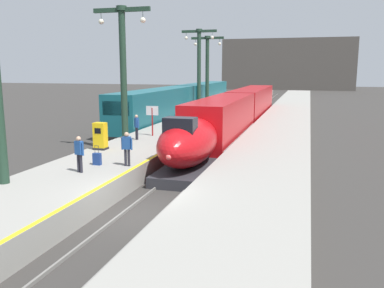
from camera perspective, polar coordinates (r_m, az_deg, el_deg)
name	(u,v)px	position (r m, az deg, el deg)	size (l,w,h in m)	color
ground_plane	(140,217)	(16.44, -7.30, -10.08)	(260.00, 260.00, 0.00)	#33302D
platform_left	(201,122)	(40.51, 1.25, 3.09)	(4.80, 110.00, 1.05)	gray
platform_right	(284,125)	(39.25, 12.77, 2.59)	(4.80, 110.00, 1.05)	gray
platform_left_safety_stripe	(223,118)	(39.93, 4.42, 3.72)	(0.20, 107.80, 0.01)	yellow
rail_main_left	(238,124)	(42.55, 6.50, 2.75)	(0.08, 110.00, 0.12)	slate
rail_main_right	(253,125)	(42.33, 8.50, 2.66)	(0.08, 110.00, 0.12)	slate
rail_secondary_left	(165,122)	(44.60, -3.83, 3.15)	(0.08, 110.00, 0.12)	slate
rail_secondary_right	(178,122)	(44.11, -1.99, 3.08)	(0.08, 110.00, 0.12)	slate
highspeed_train_main	(236,112)	(36.80, 6.27, 4.47)	(2.92, 38.12, 3.60)	#B20F14
regional_train_adjacent	(185,100)	(48.83, -1.05, 6.25)	(2.85, 36.60, 3.80)	#145660
station_column_mid	(123,60)	(28.08, -9.68, 11.58)	(4.00, 0.68, 8.77)	#1E3828
station_column_far	(199,62)	(46.57, 0.99, 11.45)	(4.00, 0.68, 9.08)	#1E3828
station_column_distant	(207,65)	(50.32, 2.16, 11.09)	(4.00, 0.68, 8.62)	#1E3828
passenger_near_edge	(127,146)	(20.04, -9.14, -0.32)	(0.57, 0.24, 1.69)	#23232D
passenger_mid_platform	(137,125)	(27.52, -7.80, 2.65)	(0.43, 0.43, 1.69)	#23232D
passenger_far_waiting	(79,151)	(19.26, -15.58, -1.01)	(0.55, 0.31, 1.69)	#23232D
rolling_suitcase	(97,159)	(20.69, -13.20, -2.06)	(0.40, 0.22, 0.98)	navy
ticket_machine_yellow	(100,137)	(24.57, -12.76, 0.96)	(0.76, 0.62, 1.60)	yellow
departure_info_board	(152,115)	(28.95, -5.61, 4.11)	(0.90, 0.10, 2.12)	maroon
terminus_back_wall	(287,64)	(116.27, 13.21, 10.85)	(36.00, 2.00, 14.00)	#4C4742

